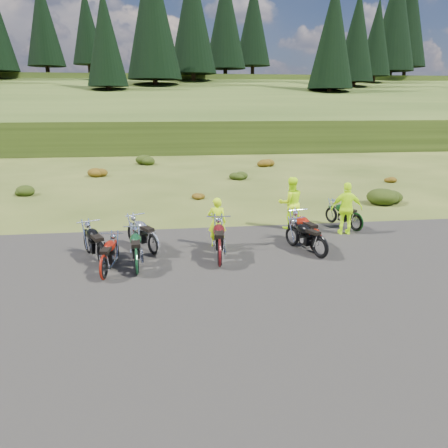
{
  "coord_description": "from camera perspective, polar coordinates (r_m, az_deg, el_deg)",
  "views": [
    {
      "loc": [
        -1.83,
        -11.71,
        4.58
      ],
      "look_at": [
        -0.17,
        0.8,
        1.05
      ],
      "focal_mm": 35.0,
      "sensor_mm": 36.0,
      "label": 1
    }
  ],
  "objects": [
    {
      "name": "motorcycle_6",
      "position": [
        13.97,
        11.81,
        -3.84
      ],
      "size": [
        1.17,
        2.3,
        1.15
      ],
      "primitive_type": null,
      "rotation": [
        0.0,
        0.0,
        1.78
      ],
      "color": "maroon",
      "rests_on": "ground"
    },
    {
      "name": "conifer_28",
      "position": [
        81.26,
        19.34,
        22.01
      ],
      "size": [
        5.28,
        5.28,
        14.0
      ],
      "color": "black",
      "rests_on": "ground"
    },
    {
      "name": "conifer_25",
      "position": [
        88.48,
        3.85,
        24.75
      ],
      "size": [
        6.6,
        6.6,
        17.0
      ],
      "color": "black",
      "rests_on": "ground"
    },
    {
      "name": "shrub_3",
      "position": [
        33.89,
        -10.1,
        8.41
      ],
      "size": [
        1.56,
        1.56,
        0.92
      ],
      "primitive_type": "ellipsoid",
      "color": "black",
      "rests_on": "ground"
    },
    {
      "name": "conifer_26",
      "position": [
        65.46,
        14.05,
        22.92
      ],
      "size": [
        6.16,
        6.16,
        16.0
      ],
      "color": "black",
      "rests_on": "ground"
    },
    {
      "name": "motorcycle_4",
      "position": [
        12.59,
        -0.57,
        -5.69
      ],
      "size": [
        0.98,
        2.35,
        1.2
      ],
      "primitive_type": null,
      "rotation": [
        0.0,
        0.0,
        1.47
      ],
      "color": "#490C0E",
      "rests_on": "ground"
    },
    {
      "name": "motorcycle_7",
      "position": [
        16.66,
        16.77,
        -1.0
      ],
      "size": [
        1.32,
        2.04,
        1.02
      ],
      "primitive_type": null,
      "rotation": [
        0.0,
        0.0,
        1.95
      ],
      "color": "black",
      "rests_on": "ground"
    },
    {
      "name": "shrub_6",
      "position": [
        32.6,
        5.37,
        8.17
      ],
      "size": [
        1.3,
        1.3,
        0.77
      ],
      "primitive_type": "ellipsoid",
      "color": "brown",
      "rests_on": "ground"
    },
    {
      "name": "ground",
      "position": [
        12.71,
        1.25,
        -5.49
      ],
      "size": [
        300.0,
        300.0,
        0.0
      ],
      "primitive_type": "plane",
      "color": "#324216",
      "rests_on": "ground"
    },
    {
      "name": "conifer_24",
      "position": [
        81.58,
        0.18,
        25.21
      ],
      "size": [
        7.04,
        7.04,
        18.0
      ],
      "color": "black",
      "rests_on": "ground"
    },
    {
      "name": "hill_slope",
      "position": [
        61.91,
        -5.97,
        11.3
      ],
      "size": [
        300.0,
        45.97,
        9.37
      ],
      "primitive_type": null,
      "rotation": [
        0.14,
        0.0,
        0.0
      ],
      "color": "#2E4216",
      "rests_on": "ground"
    },
    {
      "name": "gravel_pad",
      "position": [
        10.89,
        2.87,
        -9.24
      ],
      "size": [
        20.0,
        12.0,
        0.04
      ],
      "primitive_type": "cube",
      "color": "black",
      "rests_on": "ground"
    },
    {
      "name": "motorcycle_3",
      "position": [
        13.63,
        -9.13,
        -4.2
      ],
      "size": [
        1.65,
        2.17,
        1.1
      ],
      "primitive_type": null,
      "rotation": [
        0.0,
        0.0,
        2.09
      ],
      "color": "silver",
      "rests_on": "ground"
    },
    {
      "name": "person_right_a",
      "position": [
        16.29,
        8.7,
        2.63
      ],
      "size": [
        0.97,
        0.78,
        1.92
      ],
      "primitive_type": "imported",
      "rotation": [
        0.0,
        0.0,
        3.19
      ],
      "color": "#C7F90D",
      "rests_on": "ground"
    },
    {
      "name": "person_right_b",
      "position": [
        16.0,
        15.72,
        1.86
      ],
      "size": [
        1.15,
        0.63,
        1.86
      ],
      "primitive_type": "imported",
      "rotation": [
        0.0,
        0.0,
        2.97
      ],
      "color": "#C7F90D",
      "rests_on": "ground"
    },
    {
      "name": "conifer_27",
      "position": [
        73.29,
        16.99,
        22.43
      ],
      "size": [
        5.72,
        5.72,
        15.0
      ],
      "color": "black",
      "rests_on": "ground"
    },
    {
      "name": "motorcycle_1",
      "position": [
        12.13,
        -15.33,
        -7.12
      ],
      "size": [
        0.88,
        1.97,
        1.0
      ],
      "primitive_type": null,
      "rotation": [
        0.0,
        0.0,
        1.44
      ],
      "color": "maroon",
      "rests_on": "ground"
    },
    {
      "name": "shrub_4",
      "position": [
        21.41,
        -3.58,
        3.87
      ],
      "size": [
        0.77,
        0.77,
        0.45
      ],
      "primitive_type": "ellipsoid",
      "color": "brown",
      "rests_on": "ground"
    },
    {
      "name": "conifer_19",
      "position": [
        83.93,
        -22.61,
        23.28
      ],
      "size": [
        6.16,
        6.16,
        16.0
      ],
      "color": "black",
      "rests_on": "ground"
    },
    {
      "name": "conifer_22",
      "position": [
        68.81,
        -9.35,
        25.64
      ],
      "size": [
        7.92,
        7.92,
        20.0
      ],
      "color": "black",
      "rests_on": "ground"
    },
    {
      "name": "hill_plateau",
      "position": [
        121.81,
        -6.89,
        13.36
      ],
      "size": [
        300.0,
        90.0,
        9.17
      ],
      "primitive_type": "cube",
      "color": "#2E4216",
      "rests_on": "ground"
    },
    {
      "name": "shrub_1",
      "position": [
        24.5,
        -24.76,
        4.15
      ],
      "size": [
        1.03,
        1.03,
        0.61
      ],
      "primitive_type": "ellipsoid",
      "color": "black",
      "rests_on": "ground"
    },
    {
      "name": "conifer_20",
      "position": [
        88.67,
        -17.51,
        23.44
      ],
      "size": [
        5.72,
        5.72,
        15.0
      ],
      "color": "black",
      "rests_on": "ground"
    },
    {
      "name": "shrub_7",
      "position": [
        21.76,
        20.4,
        3.74
      ],
      "size": [
        1.56,
        1.56,
        0.92
      ],
      "primitive_type": "ellipsoid",
      "color": "black",
      "rests_on": "ground"
    },
    {
      "name": "conifer_21",
      "position": [
        62.64,
        -15.26,
        22.44
      ],
      "size": [
        5.28,
        5.28,
        14.0
      ],
      "color": "black",
      "rests_on": "ground"
    },
    {
      "name": "person_middle",
      "position": [
        14.1,
        -0.93,
        0.14
      ],
      "size": [
        0.64,
        0.48,
        1.62
      ],
      "primitive_type": "imported",
      "rotation": [
        0.0,
        0.0,
        2.99
      ],
      "color": "#C7F90D",
      "rests_on": "ground"
    },
    {
      "name": "conifer_29",
      "position": [
        89.83,
        21.49,
        23.85
      ],
      "size": [
        7.92,
        7.92,
        20.0
      ],
      "color": "black",
      "rests_on": "ground"
    },
    {
      "name": "conifer_23",
      "position": [
        74.99,
        -4.17,
        25.49
      ],
      "size": [
        7.48,
        7.48,
        19.0
      ],
      "color": "black",
      "rests_on": "ground"
    },
    {
      "name": "shrub_2",
      "position": [
        28.95,
        -16.28,
        6.67
      ],
      "size": [
        1.3,
        1.3,
        0.77
      ],
      "primitive_type": "ellipsoid",
      "color": "brown",
      "rests_on": "ground"
    },
    {
      "name": "conifer_30",
      "position": [
        97.96,
        23.08,
        23.33
      ],
      "size": [
        7.48,
        7.48,
        19.0
      ],
      "color": "black",
      "rests_on": "ground"
    },
    {
      "name": "shrub_8",
      "position": [
        27.75,
        20.66,
        5.61
      ],
      "size": [
        0.77,
        0.77,
        0.45
      ],
      "primitive_type": "ellipsoid",
      "color": "brown",
      "rests_on": "ground"
    },
    {
      "name": "motorcycle_5",
      "position": [
        13.56,
        12.35,
        -4.48
      ],
      "size": [
        1.38,
        2.08,
        1.04
      ],
      "primitive_type": null,
      "rotation": [
        0.0,
        0.0,
        1.97
      ],
      "color": "black",
      "rests_on": "ground"
    },
    {
      "name": "motorcycle_0",
      "position": [
        12.96,
        -15.51,
        -5.65
      ],
      "size": [
        1.55,
        2.27,
        1.13
      ],
      "primitive_type": null,
      "rotation": [
        0.0,
        0.0,
        2.0
      ],
      "color": "black",
      "rests_on": "ground"
    },
    {
      "name": "motorcycle_2",
      "position": [
        12.27,
        -11.24,
        -6.59
      ],
      "size": [
        0.84,
        2.13,
        1.09
      ],
      "primitive_type": null,
      "rotation": [
        0.0,
        0.0,
        1.64
      ],
      "color": "#0E341A",
      "rests_on": "ground"
    },
    {
      "name": "shrub_5",
      "position": [
        26.91,
        1.81,
        6.48
      ],
      "size": [
        1.03,
        1.03,
        0.61
      ],
      "primitive_type": "ellipsoid",
      "color": "black",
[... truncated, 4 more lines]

